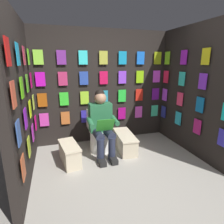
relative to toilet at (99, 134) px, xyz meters
name	(u,v)px	position (x,y,z in m)	size (l,w,h in m)	color
ground_plane	(144,198)	(-0.22, 1.50, -0.33)	(30.00, 30.00, 0.00)	#9E998E
display_wall_back	(103,87)	(-0.22, -0.52, 0.82)	(2.88, 0.14, 2.30)	black
display_wall_left	(194,91)	(-1.66, 0.51, 0.82)	(0.14, 1.98, 2.30)	black
display_wall_right	(20,100)	(1.22, 0.51, 0.82)	(0.14, 1.98, 2.30)	black
toilet	(99,134)	(0.00, 0.00, 0.00)	(0.41, 0.56, 0.77)	white
person_reading	(102,124)	(0.00, 0.23, 0.27)	(0.53, 0.69, 1.19)	#286B42
comic_longbox_near	(125,142)	(-0.47, 0.16, -0.16)	(0.37, 0.81, 0.32)	beige
comic_longbox_far	(70,153)	(0.59, 0.36, -0.16)	(0.35, 0.65, 0.34)	beige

